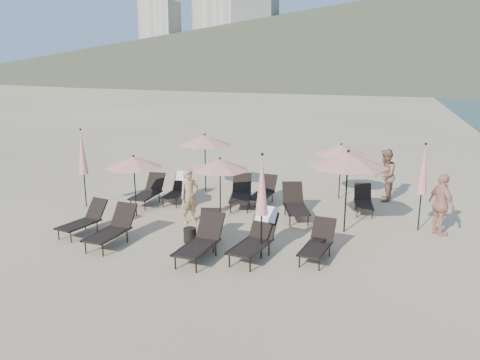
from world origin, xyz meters
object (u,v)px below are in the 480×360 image
(lounger_9, at_px, (241,193))
(lounger_1, at_px, (113,228))
(lounger_0, at_px, (84,219))
(side_table_1, at_px, (319,246))
(side_table_0, at_px, (190,235))
(lounger_5, at_px, (318,243))
(lounger_10, at_px, (295,203))
(umbrella_closed_2, at_px, (82,153))
(beachgoer_b, at_px, (385,175))
(umbrella_open_2, at_px, (348,159))
(umbrella_closed_1, at_px, (423,170))
(lounger_8, at_px, (263,192))
(lounger_3, at_px, (208,230))
(lounger_2, at_px, (201,240))
(lounger_4, at_px, (257,236))
(lounger_11, at_px, (363,200))
(umbrella_open_0, at_px, (134,162))
(umbrella_open_3, at_px, (205,140))
(beachgoer_a, at_px, (189,197))
(umbrella_open_4, at_px, (341,150))
(beachgoer_c, at_px, (441,205))
(lounger_6, at_px, (149,191))
(umbrella_open_1, at_px, (220,165))
(lounger_7, at_px, (178,189))
(umbrella_closed_0, at_px, (262,186))

(lounger_9, bearing_deg, lounger_1, -129.44)
(lounger_0, distance_m, side_table_1, 6.87)
(lounger_0, height_order, side_table_0, lounger_0)
(lounger_5, distance_m, lounger_9, 5.06)
(lounger_10, xyz_separation_m, umbrella_closed_2, (-7.30, -0.98, 1.44))
(beachgoer_b, bearing_deg, umbrella_open_2, -10.19)
(umbrella_closed_1, bearing_deg, lounger_10, 179.24)
(umbrella_open_2, relative_size, side_table_1, 5.75)
(lounger_1, bearing_deg, lounger_8, 63.86)
(lounger_5, bearing_deg, lounger_3, -175.40)
(beachgoer_b, bearing_deg, lounger_1, -40.81)
(lounger_2, bearing_deg, lounger_4, 27.87)
(lounger_11, relative_size, beachgoer_b, 0.82)
(side_table_0, bearing_deg, side_table_1, 4.07)
(umbrella_closed_1, relative_size, side_table_1, 6.17)
(lounger_5, distance_m, umbrella_open_0, 6.67)
(lounger_5, bearing_deg, umbrella_open_3, 141.18)
(lounger_8, bearing_deg, beachgoer_a, -116.65)
(lounger_1, xyz_separation_m, umbrella_open_3, (0.26, 6.23, 1.56))
(lounger_2, distance_m, side_table_1, 3.10)
(umbrella_open_2, relative_size, umbrella_open_4, 1.19)
(lounger_3, bearing_deg, lounger_5, -16.77)
(lounger_10, bearing_deg, beachgoer_c, -23.83)
(umbrella_open_3, relative_size, umbrella_closed_1, 0.86)
(lounger_10, bearing_deg, lounger_4, -115.37)
(umbrella_open_2, xyz_separation_m, umbrella_closed_1, (2.12, 0.81, -0.34))
(lounger_1, bearing_deg, lounger_3, 23.14)
(lounger_11, bearing_deg, beachgoer_b, 61.44)
(lounger_3, height_order, beachgoer_a, beachgoer_a)
(lounger_6, height_order, umbrella_open_1, umbrella_open_1)
(lounger_9, xyz_separation_m, umbrella_closed_1, (5.87, -0.77, 1.38))
(lounger_4, height_order, lounger_10, lounger_4)
(lounger_7, xyz_separation_m, umbrella_closed_0, (4.30, -4.16, 1.44))
(lounger_0, distance_m, lounger_10, 6.56)
(lounger_5, xyz_separation_m, beachgoer_c, (3.13, 2.83, 0.50))
(umbrella_open_0, bearing_deg, lounger_3, -26.85)
(lounger_5, bearing_deg, lounger_2, -155.28)
(lounger_10, xyz_separation_m, umbrella_open_0, (-5.06, -1.37, 1.33))
(beachgoer_c, bearing_deg, lounger_9, 49.61)
(beachgoer_a, bearing_deg, lounger_6, 95.00)
(lounger_7, bearing_deg, lounger_11, 2.25)
(lounger_7, bearing_deg, lounger_5, -37.46)
(lounger_0, xyz_separation_m, umbrella_open_2, (7.31, 2.49, 1.78))
(lounger_10, xyz_separation_m, beachgoer_a, (-3.07, -1.51, 0.37))
(side_table_0, relative_size, beachgoer_a, 0.24)
(lounger_6, distance_m, umbrella_open_4, 7.17)
(lounger_10, height_order, umbrella_open_1, umbrella_open_1)
(lounger_11, bearing_deg, lounger_10, -154.78)
(side_table_1, bearing_deg, umbrella_open_3, 135.64)
(umbrella_closed_2, xyz_separation_m, side_table_1, (8.50, -1.84, -1.71))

